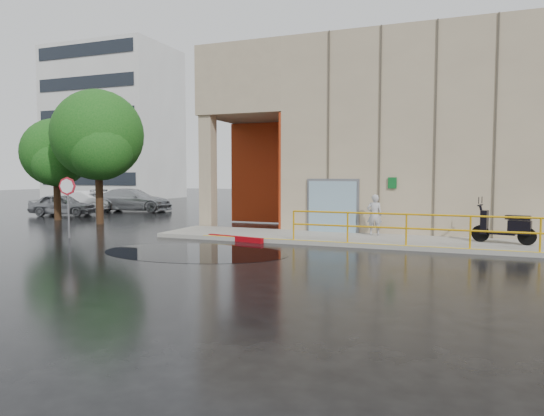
{
  "coord_description": "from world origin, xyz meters",
  "views": [
    {
      "loc": [
        4.77,
        -12.79,
        2.43
      ],
      "look_at": [
        -1.25,
        3.0,
        1.25
      ],
      "focal_mm": 32.0,
      "sensor_mm": 36.0,
      "label": 1
    }
  ],
  "objects": [
    {
      "name": "distant_building",
      "position": [
        -28.0,
        27.98,
        7.5
      ],
      "size": [
        12.0,
        8.08,
        15.0
      ],
      "color": "silver",
      "rests_on": "ground"
    },
    {
      "name": "red_curb",
      "position": [
        -2.73,
        3.1,
        0.09
      ],
      "size": [
        2.38,
        0.69,
        0.18
      ],
      "primitive_type": "cube",
      "rotation": [
        0.0,
        0.0,
        -0.21
      ],
      "color": "#93030B",
      "rests_on": "ground"
    },
    {
      "name": "car_b",
      "position": [
        -17.99,
        12.65,
        0.67
      ],
      "size": [
        4.06,
        1.43,
        1.33
      ],
      "primitive_type": "imported",
      "rotation": [
        0.0,
        0.0,
        1.58
      ],
      "color": "white",
      "rests_on": "ground"
    },
    {
      "name": "tree_near",
      "position": [
        -11.35,
        6.12,
        4.14
      ],
      "size": [
        4.36,
        4.36,
        6.5
      ],
      "rotation": [
        0.0,
        0.0,
        -0.19
      ],
      "color": "black",
      "rests_on": "ground"
    },
    {
      "name": "puddle",
      "position": [
        -2.78,
        0.28,
        0.0
      ],
      "size": [
        6.26,
        4.19,
        0.01
      ],
      "primitive_type": "cube",
      "rotation": [
        0.0,
        0.0,
        0.09
      ],
      "color": "black",
      "rests_on": "ground"
    },
    {
      "name": "ground",
      "position": [
        0.0,
        0.0,
        0.0
      ],
      "size": [
        120.0,
        120.0,
        0.0
      ],
      "primitive_type": "plane",
      "color": "black",
      "rests_on": "ground"
    },
    {
      "name": "car_c",
      "position": [
        -15.0,
        13.52,
        0.74
      ],
      "size": [
        5.44,
        3.11,
        1.48
      ],
      "primitive_type": "imported",
      "rotation": [
        0.0,
        0.0,
        1.78
      ],
      "color": "#A4A7AC",
      "rests_on": "ground"
    },
    {
      "name": "sidewalk",
      "position": [
        4.0,
        4.5,
        0.07
      ],
      "size": [
        20.0,
        3.0,
        0.15
      ],
      "primitive_type": "cube",
      "color": "gray",
      "rests_on": "ground"
    },
    {
      "name": "scooter",
      "position": [
        6.27,
        4.71,
        1.02
      ],
      "size": [
        2.01,
        1.08,
        1.52
      ],
      "rotation": [
        0.0,
        0.0,
        -0.25
      ],
      "color": "black",
      "rests_on": "sidewalk"
    },
    {
      "name": "person",
      "position": [
        1.94,
        5.4,
        0.92
      ],
      "size": [
        0.61,
        0.45,
        1.53
      ],
      "primitive_type": "imported",
      "rotation": [
        0.0,
        0.0,
        3.31
      ],
      "color": "#A7A7AC",
      "rests_on": "sidewalk"
    },
    {
      "name": "tree_far",
      "position": [
        -14.85,
        6.96,
        3.42
      ],
      "size": [
        3.59,
        3.57,
        5.34
      ],
      "rotation": [
        0.0,
        0.0,
        -0.27
      ],
      "color": "black",
      "rests_on": "ground"
    },
    {
      "name": "car_a",
      "position": [
        -16.88,
        9.36,
        0.63
      ],
      "size": [
        3.99,
        2.42,
        1.27
      ],
      "primitive_type": "imported",
      "rotation": [
        0.0,
        0.0,
        1.83
      ],
      "color": "#9C9EA4",
      "rests_on": "ground"
    },
    {
      "name": "stop_sign",
      "position": [
        -9.0,
        1.57,
        1.71
      ],
      "size": [
        0.69,
        0.16,
        2.33
      ],
      "rotation": [
        0.0,
        0.0,
        -0.22
      ],
      "color": "slate",
      "rests_on": "ground"
    },
    {
      "name": "guardrail",
      "position": [
        4.25,
        3.15,
        0.68
      ],
      "size": [
        9.56,
        0.06,
        1.03
      ],
      "color": "#DB9D0B",
      "rests_on": "sidewalk"
    },
    {
      "name": "building",
      "position": [
        5.1,
        10.98,
        4.21
      ],
      "size": [
        20.0,
        10.17,
        8.0
      ],
      "color": "tan",
      "rests_on": "ground"
    }
  ]
}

